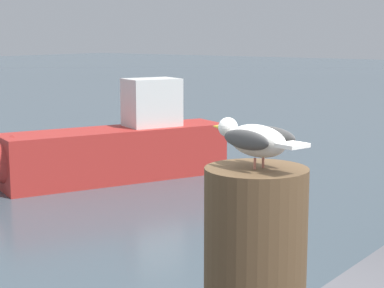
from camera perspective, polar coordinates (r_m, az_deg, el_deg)
The scene contains 2 objects.
seagull at distance 2.06m, azimuth 5.44°, elevation 0.43°, with size 0.19×0.39×0.14m.
boat_red at distance 11.48m, azimuth -7.57°, elevation -0.48°, with size 4.59×2.63×1.73m.
Camera 1 is at (-2.47, -1.47, 2.51)m, focal length 62.52 mm.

